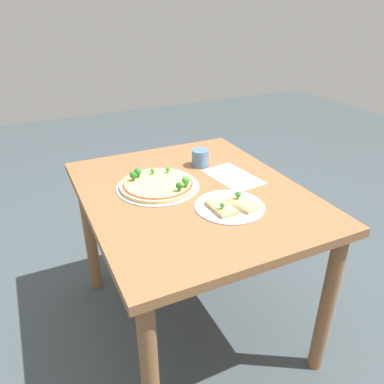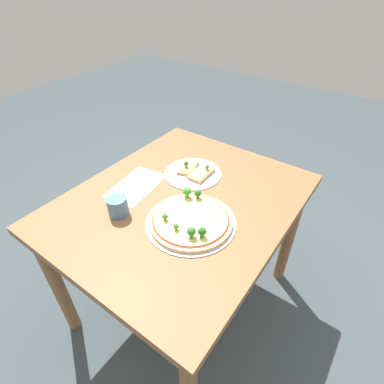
% 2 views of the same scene
% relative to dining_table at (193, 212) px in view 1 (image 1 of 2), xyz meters
% --- Properties ---
extents(ground_plane, '(8.00, 8.00, 0.00)m').
position_rel_dining_table_xyz_m(ground_plane, '(0.00, 0.00, -0.64)').
color(ground_plane, '#3D474C').
extents(dining_table, '(1.06, 0.88, 0.74)m').
position_rel_dining_table_xyz_m(dining_table, '(0.00, 0.00, 0.00)').
color(dining_table, brown).
rests_on(dining_table, ground_plane).
extents(pizza_tray_whole, '(0.35, 0.35, 0.07)m').
position_rel_dining_table_xyz_m(pizza_tray_whole, '(0.09, 0.12, 0.12)').
color(pizza_tray_whole, '#A3A3A8').
rests_on(pizza_tray_whole, dining_table).
extents(pizza_tray_slice, '(0.27, 0.27, 0.06)m').
position_rel_dining_table_xyz_m(pizza_tray_slice, '(-0.19, -0.07, 0.11)').
color(pizza_tray_slice, '#A3A3A8').
rests_on(pizza_tray_slice, dining_table).
extents(drinking_cup, '(0.08, 0.08, 0.08)m').
position_rel_dining_table_xyz_m(drinking_cup, '(0.22, -0.15, 0.14)').
color(drinking_cup, '#4C7099').
rests_on(drinking_cup, dining_table).
extents(paper_menu, '(0.29, 0.20, 0.00)m').
position_rel_dining_table_xyz_m(paper_menu, '(0.04, -0.22, 0.11)').
color(paper_menu, white).
rests_on(paper_menu, dining_table).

